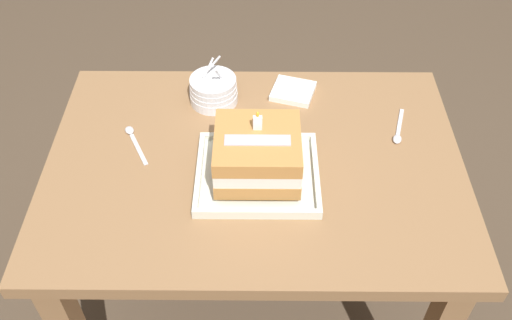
{
  "coord_description": "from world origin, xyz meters",
  "views": [
    {
      "loc": [
        0.01,
        -0.93,
        1.67
      ],
      "look_at": [
        0.0,
        -0.03,
        0.74
      ],
      "focal_mm": 39.45,
      "sensor_mm": 36.0,
      "label": 1
    }
  ],
  "objects": [
    {
      "name": "ground_plane",
      "position": [
        0.0,
        0.0,
        0.0
      ],
      "size": [
        8.0,
        8.0,
        0.0
      ],
      "primitive_type": "plane",
      "color": "#4C3D2D"
    },
    {
      "name": "dining_table",
      "position": [
        0.0,
        0.0,
        0.6
      ],
      "size": [
        0.99,
        0.7,
        0.71
      ],
      "color": "olive",
      "rests_on": "ground_plane"
    },
    {
      "name": "foil_tray",
      "position": [
        0.01,
        -0.05,
        0.72
      ],
      "size": [
        0.28,
        0.25,
        0.02
      ],
      "color": "silver",
      "rests_on": "dining_table"
    },
    {
      "name": "birthday_cake",
      "position": [
        0.01,
        -0.05,
        0.79
      ],
      "size": [
        0.19,
        0.18,
        0.15
      ],
      "color": "#BB7F41",
      "rests_on": "foil_tray"
    },
    {
      "name": "bowl_stack",
      "position": [
        -0.11,
        0.22,
        0.75
      ],
      "size": [
        0.13,
        0.13,
        0.12
      ],
      "color": "white",
      "rests_on": "dining_table"
    },
    {
      "name": "serving_spoon_near_tray",
      "position": [
        -0.3,
        0.08,
        0.72
      ],
      "size": [
        0.08,
        0.14,
        0.01
      ],
      "color": "silver",
      "rests_on": "dining_table"
    },
    {
      "name": "serving_spoon_by_bowls",
      "position": [
        0.36,
        0.09,
        0.72
      ],
      "size": [
        0.05,
        0.13,
        0.01
      ],
      "color": "silver",
      "rests_on": "dining_table"
    },
    {
      "name": "napkin_pile",
      "position": [
        0.1,
        0.25,
        0.72
      ],
      "size": [
        0.13,
        0.13,
        0.02
      ],
      "color": "white",
      "rests_on": "dining_table"
    }
  ]
}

